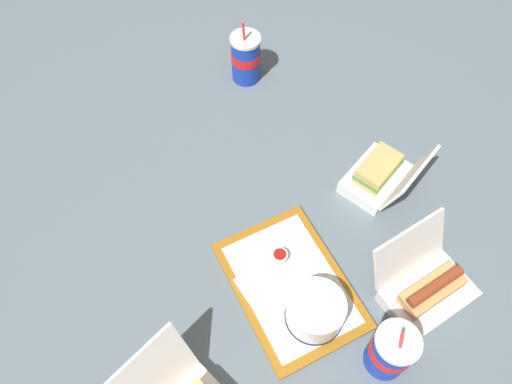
% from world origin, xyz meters
% --- Properties ---
extents(ground_plane, '(3.20, 3.20, 0.00)m').
position_xyz_m(ground_plane, '(0.00, 0.00, 0.00)').
color(ground_plane, slate).
extents(food_tray, '(0.41, 0.33, 0.01)m').
position_xyz_m(food_tray, '(0.21, -0.03, 0.01)').
color(food_tray, '#A56619').
rests_on(food_tray, ground_plane).
extents(cake_container, '(0.14, 0.14, 0.08)m').
position_xyz_m(cake_container, '(0.31, -0.00, 0.05)').
color(cake_container, black).
rests_on(cake_container, food_tray).
extents(ketchup_cup, '(0.04, 0.04, 0.02)m').
position_xyz_m(ketchup_cup, '(0.14, -0.03, 0.03)').
color(ketchup_cup, white).
rests_on(ketchup_cup, food_tray).
extents(napkin_stack, '(0.13, 0.13, 0.00)m').
position_xyz_m(napkin_stack, '(0.20, -0.10, 0.02)').
color(napkin_stack, white).
rests_on(napkin_stack, food_tray).
extents(plastic_fork, '(0.11, 0.03, 0.00)m').
position_xyz_m(plastic_fork, '(0.12, 0.04, 0.02)').
color(plastic_fork, white).
rests_on(plastic_fork, food_tray).
extents(clamshell_sandwich_corner, '(0.24, 0.25, 0.16)m').
position_xyz_m(clamshell_sandwich_corner, '(-0.01, 0.29, 0.04)').
color(clamshell_sandwich_corner, white).
rests_on(clamshell_sandwich_corner, ground_plane).
extents(clamshell_hotdog_right, '(0.25, 0.26, 0.17)m').
position_xyz_m(clamshell_hotdog_right, '(0.32, 0.27, 0.04)').
color(clamshell_hotdog_right, white).
rests_on(clamshell_hotdog_right, ground_plane).
extents(soda_cup_back, '(0.09, 0.09, 0.22)m').
position_xyz_m(soda_cup_back, '(-0.51, 0.05, 0.08)').
color(soda_cup_back, '#1938B7').
rests_on(soda_cup_back, ground_plane).
extents(soda_cup_center, '(0.10, 0.10, 0.21)m').
position_xyz_m(soda_cup_center, '(0.44, 0.12, 0.08)').
color(soda_cup_center, '#1938B7').
rests_on(soda_cup_center, ground_plane).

